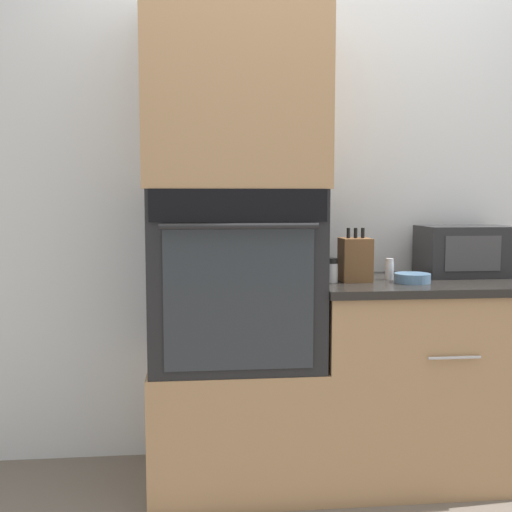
{
  "coord_description": "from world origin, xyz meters",
  "views": [
    {
      "loc": [
        -0.53,
        -2.29,
        1.27
      ],
      "look_at": [
        -0.28,
        0.21,
        1.02
      ],
      "focal_mm": 42.0,
      "sensor_mm": 36.0,
      "label": 1
    }
  ],
  "objects_px": {
    "condiment_jar_near": "(332,271)",
    "condiment_jar_mid": "(390,269)",
    "microwave": "(465,251)",
    "knife_block": "(355,259)",
    "bowl": "(412,278)",
    "condiment_jar_far": "(362,269)",
    "wall_oven": "(234,276)"
  },
  "relations": [
    {
      "from": "microwave",
      "to": "condiment_jar_far",
      "type": "distance_m",
      "value": 0.5
    },
    {
      "from": "bowl",
      "to": "condiment_jar_mid",
      "type": "height_order",
      "value": "condiment_jar_mid"
    },
    {
      "from": "microwave",
      "to": "bowl",
      "type": "height_order",
      "value": "microwave"
    },
    {
      "from": "condiment_jar_far",
      "to": "bowl",
      "type": "bearing_deg",
      "value": -51.62
    },
    {
      "from": "wall_oven",
      "to": "knife_block",
      "type": "xyz_separation_m",
      "value": [
        0.54,
        -0.01,
        0.07
      ]
    },
    {
      "from": "condiment_jar_mid",
      "to": "wall_oven",
      "type": "bearing_deg",
      "value": -178.29
    },
    {
      "from": "wall_oven",
      "to": "microwave",
      "type": "height_order",
      "value": "wall_oven"
    },
    {
      "from": "wall_oven",
      "to": "condiment_jar_near",
      "type": "xyz_separation_m",
      "value": [
        0.43,
        -0.04,
        0.02
      ]
    },
    {
      "from": "bowl",
      "to": "knife_block",
      "type": "bearing_deg",
      "value": 162.9
    },
    {
      "from": "microwave",
      "to": "knife_block",
      "type": "bearing_deg",
      "value": -166.92
    },
    {
      "from": "condiment_jar_near",
      "to": "condiment_jar_far",
      "type": "bearing_deg",
      "value": 42.33
    },
    {
      "from": "knife_block",
      "to": "condiment_jar_mid",
      "type": "height_order",
      "value": "knife_block"
    },
    {
      "from": "wall_oven",
      "to": "bowl",
      "type": "xyz_separation_m",
      "value": [
        0.77,
        -0.09,
        -0.01
      ]
    },
    {
      "from": "wall_oven",
      "to": "knife_block",
      "type": "distance_m",
      "value": 0.54
    },
    {
      "from": "condiment_jar_near",
      "to": "condiment_jar_mid",
      "type": "bearing_deg",
      "value": 12.58
    },
    {
      "from": "bowl",
      "to": "condiment_jar_mid",
      "type": "xyz_separation_m",
      "value": [
        -0.07,
        0.11,
        0.03
      ]
    },
    {
      "from": "microwave",
      "to": "condiment_jar_near",
      "type": "distance_m",
      "value": 0.7
    },
    {
      "from": "bowl",
      "to": "condiment_jar_far",
      "type": "bearing_deg",
      "value": 128.38
    },
    {
      "from": "microwave",
      "to": "condiment_jar_near",
      "type": "xyz_separation_m",
      "value": [
        -0.68,
        -0.16,
        -0.07
      ]
    },
    {
      "from": "condiment_jar_near",
      "to": "knife_block",
      "type": "bearing_deg",
      "value": 14.7
    },
    {
      "from": "microwave",
      "to": "condiment_jar_near",
      "type": "height_order",
      "value": "microwave"
    },
    {
      "from": "microwave",
      "to": "wall_oven",
      "type": "bearing_deg",
      "value": -173.8
    },
    {
      "from": "wall_oven",
      "to": "condiment_jar_mid",
      "type": "distance_m",
      "value": 0.7
    },
    {
      "from": "bowl",
      "to": "condiment_jar_far",
      "type": "distance_m",
      "value": 0.27
    },
    {
      "from": "wall_oven",
      "to": "microwave",
      "type": "xyz_separation_m",
      "value": [
        1.1,
        0.12,
        0.09
      ]
    },
    {
      "from": "condiment_jar_near",
      "to": "condiment_jar_mid",
      "type": "height_order",
      "value": "condiment_jar_near"
    },
    {
      "from": "condiment_jar_far",
      "to": "knife_block",
      "type": "bearing_deg",
      "value": -117.58
    },
    {
      "from": "bowl",
      "to": "condiment_jar_near",
      "type": "relative_size",
      "value": 1.46
    },
    {
      "from": "wall_oven",
      "to": "condiment_jar_near",
      "type": "bearing_deg",
      "value": -5.53
    },
    {
      "from": "wall_oven",
      "to": "condiment_jar_near",
      "type": "distance_m",
      "value": 0.43
    },
    {
      "from": "microwave",
      "to": "bowl",
      "type": "relative_size",
      "value": 2.71
    },
    {
      "from": "knife_block",
      "to": "condiment_jar_near",
      "type": "height_order",
      "value": "knife_block"
    }
  ]
}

